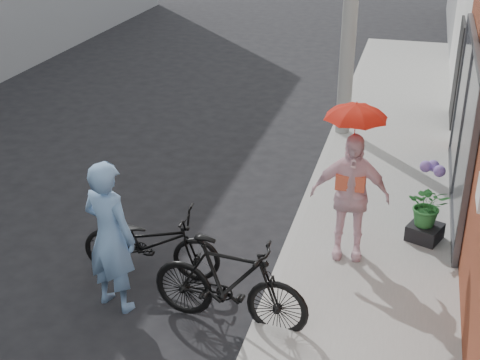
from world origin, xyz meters
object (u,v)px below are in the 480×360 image
at_px(bike_left, 151,243).
at_px(bike_right, 229,283).
at_px(kimono_woman, 350,196).
at_px(planter, 425,232).
at_px(officer, 110,237).

relative_size(bike_left, bike_right, 0.97).
relative_size(kimono_woman, planter, 4.09).
bearing_deg(bike_left, bike_right, -124.94).
relative_size(bike_left, kimono_woman, 1.05).
xyz_separation_m(bike_right, kimono_woman, (1.13, 1.72, 0.42)).
bearing_deg(planter, kimono_woman, -145.98).
xyz_separation_m(bike_left, planter, (3.41, 1.66, -0.25)).
height_order(kimono_woman, planter, kimono_woman).
height_order(officer, bike_right, officer).
height_order(officer, kimono_woman, officer).
bearing_deg(bike_right, officer, 95.02).
bearing_deg(bike_left, kimono_woman, -72.19).
xyz_separation_m(kimono_woman, planter, (1.02, 0.69, -0.76)).
height_order(bike_right, planter, bike_right).
bearing_deg(planter, bike_right, -131.73).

